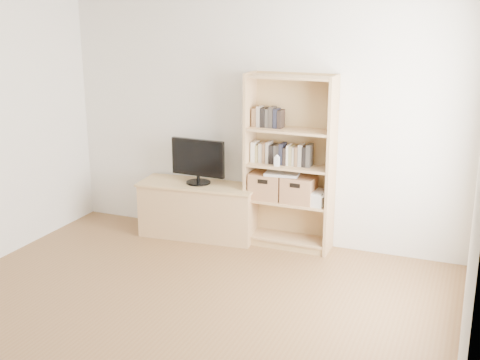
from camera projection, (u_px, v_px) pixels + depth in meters
The scene contains 13 objects.
floor at pixel (145, 344), 4.63m from camera, with size 4.50×5.00×0.01m, color brown.
back_wall at pixel (259, 123), 6.51m from camera, with size 4.50×0.02×2.60m, color white.
right_wall at pixel (474, 222), 3.46m from camera, with size 0.02×5.00×2.60m, color white.
tv_stand at pixel (199, 211), 6.79m from camera, with size 1.29×0.48×0.59m, color tan.
bookshelf at pixel (289, 163), 6.31m from camera, with size 0.93×0.33×1.86m, color tan.
television at pixel (198, 161), 6.63m from camera, with size 0.64×0.05×0.50m, color black.
books_row_mid at pixel (290, 154), 6.30m from camera, with size 0.87×0.17×0.23m, color silver.
books_row_upper at pixel (272, 119), 6.28m from camera, with size 0.35×0.13×0.19m, color silver.
baby_monitor at pixel (277, 162), 6.25m from camera, with size 0.05×0.03×0.10m, color white.
basket_left at pixel (267, 185), 6.47m from camera, with size 0.34×0.28×0.28m, color #AD774E.
basket_right at pixel (299, 189), 6.34m from camera, with size 0.34×0.28×0.28m, color #AD774E.
laptop at pixel (282, 173), 6.36m from camera, with size 0.35×0.25×0.03m, color silver.
magazine_stack at pixel (318, 199), 6.28m from camera, with size 0.18×0.26×0.12m, color beige.
Camera 1 is at (2.23, -3.53, 2.48)m, focal length 45.00 mm.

